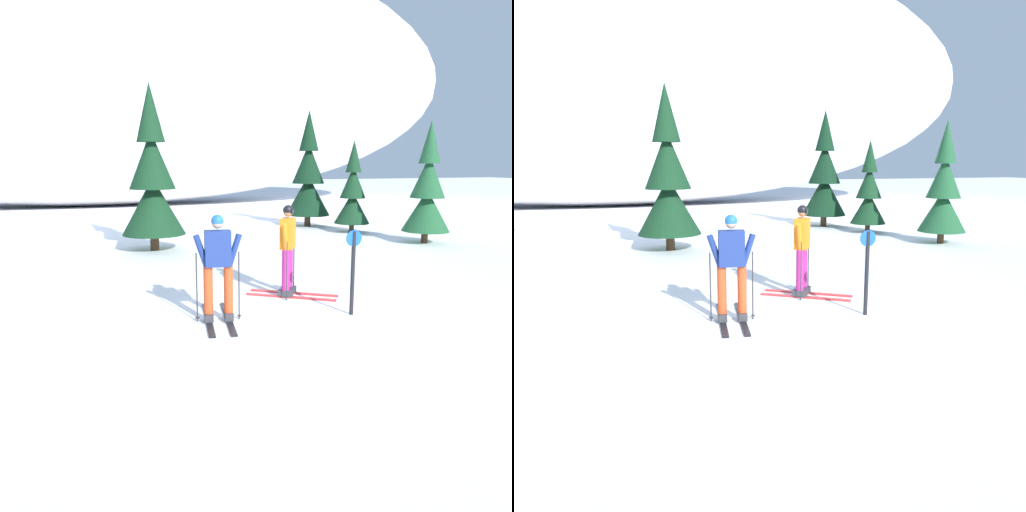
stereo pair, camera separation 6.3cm
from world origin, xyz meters
TOP-DOWN VIEW (x-y plane):
  - ground_plane at (0.00, 0.00)m, footprint 120.00×120.00m
  - skier_orange_jacket at (0.26, 1.24)m, footprint 1.72×1.32m
  - skier_navy_jacket at (-1.41, 0.11)m, footprint 0.80×1.81m
  - pine_tree_center_left at (-1.69, 7.16)m, footprint 1.86×1.86m
  - pine_tree_center_right at (4.89, 10.88)m, footprint 1.78×1.78m
  - pine_tree_right at (5.76, 8.76)m, footprint 1.31×1.31m
  - pine_tree_far_right at (6.82, 5.83)m, footprint 1.50×1.50m
  - snow_ridge_background at (-3.52, 23.72)m, footprint 46.40×15.41m
  - trail_marker_post at (0.87, -0.23)m, footprint 0.28×0.07m

SIDE VIEW (x-z plane):
  - ground_plane at x=0.00m, z-range 0.00..0.00m
  - trail_marker_post at x=0.87m, z-range 0.10..1.58m
  - skier_navy_jacket at x=-1.41m, z-range 0.04..1.82m
  - skier_orange_jacket at x=0.26m, z-range 0.04..1.83m
  - pine_tree_right at x=5.76m, z-range -0.28..3.12m
  - pine_tree_far_right at x=6.82m, z-range -0.32..3.58m
  - pine_tree_center_right at x=4.89m, z-range -0.38..4.24m
  - pine_tree_center_left at x=-1.69m, z-range -0.39..4.43m
  - snow_ridge_background at x=-3.52m, z-range 0.00..15.74m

